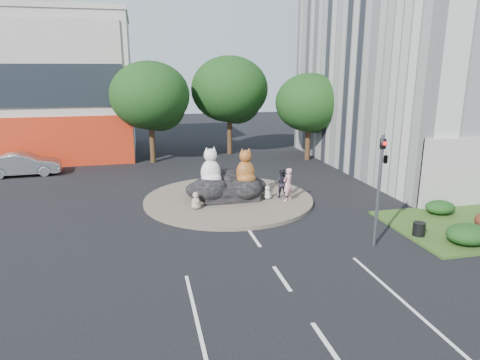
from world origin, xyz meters
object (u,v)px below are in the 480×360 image
at_px(kitten_white, 267,192).
at_px(parked_car, 24,164).
at_px(pedestrian_pink, 288,184).
at_px(litter_bin, 419,229).
at_px(kitten_calico, 196,200).
at_px(pedestrian_dark, 281,183).
at_px(cat_white, 211,166).
at_px(cat_tabby, 245,166).

height_order(kitten_white, parked_car, parked_car).
height_order(pedestrian_pink, parked_car, pedestrian_pink).
bearing_deg(litter_bin, kitten_calico, 148.15).
relative_size(kitten_calico, litter_bin, 1.56).
xyz_separation_m(pedestrian_pink, pedestrian_dark, (-0.15, 0.71, -0.10)).
bearing_deg(cat_white, kitten_calico, -135.65).
xyz_separation_m(cat_white, parked_car, (-12.32, 9.60, -1.38)).
height_order(pedestrian_dark, litter_bin, pedestrian_dark).
xyz_separation_m(cat_tabby, pedestrian_dark, (2.15, -0.24, -1.09)).
bearing_deg(kitten_calico, pedestrian_pink, 51.56).
xyz_separation_m(cat_tabby, parked_car, (-14.32, 9.87, -1.32)).
distance_m(kitten_calico, kitten_white, 4.44).
bearing_deg(pedestrian_pink, kitten_calico, -28.52).
bearing_deg(cat_tabby, pedestrian_pink, -29.59).
distance_m(pedestrian_pink, parked_car, 19.83).
distance_m(kitten_calico, pedestrian_pink, 5.42).
relative_size(cat_white, parked_car, 0.44).
height_order(kitten_calico, parked_car, parked_car).
bearing_deg(parked_car, litter_bin, -132.03).
height_order(kitten_calico, pedestrian_pink, pedestrian_pink).
relative_size(pedestrian_pink, pedestrian_dark, 1.11).
bearing_deg(pedestrian_pink, parked_car, -64.57).
distance_m(cat_tabby, litter_bin, 9.92).
relative_size(cat_white, kitten_white, 2.72).
relative_size(cat_tabby, pedestrian_dark, 1.22).
relative_size(cat_white, pedestrian_dark, 1.29).
relative_size(cat_tabby, pedestrian_pink, 1.10).
bearing_deg(pedestrian_dark, kitten_white, 33.14).
bearing_deg(parked_car, kitten_white, -125.96).
bearing_deg(litter_bin, cat_white, 138.80).
bearing_deg(cat_white, parked_car, 132.57).
bearing_deg(parked_car, kitten_calico, -137.40).
bearing_deg(litter_bin, kitten_white, 127.62).
distance_m(cat_tabby, pedestrian_pink, 2.68).
height_order(kitten_white, pedestrian_dark, pedestrian_dark).
xyz_separation_m(kitten_calico, pedestrian_pink, (5.40, 0.28, 0.48)).
bearing_deg(kitten_white, parked_car, 129.73).
xyz_separation_m(cat_tabby, kitten_calico, (-3.10, -1.23, -1.47)).
relative_size(parked_car, litter_bin, 8.13).
bearing_deg(parked_car, cat_tabby, -127.28).
bearing_deg(cat_white, pedestrian_dark, -16.39).
relative_size(pedestrian_dark, litter_bin, 2.76).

